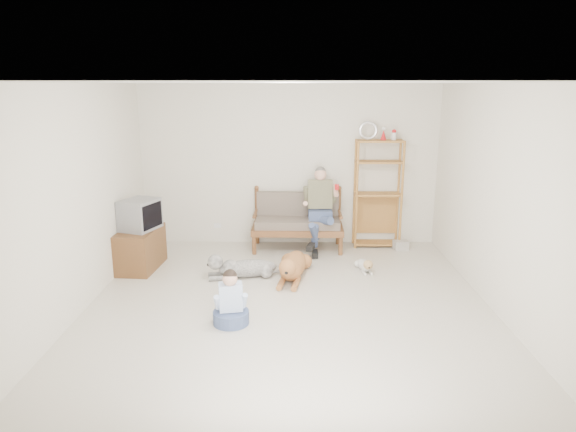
{
  "coord_description": "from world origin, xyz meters",
  "views": [
    {
      "loc": [
        0.02,
        -5.86,
        2.68
      ],
      "look_at": [
        -0.01,
        1.0,
        0.92
      ],
      "focal_mm": 32.0,
      "sensor_mm": 36.0,
      "label": 1
    }
  ],
  "objects_px": {
    "etagere": "(378,193)",
    "tv_stand": "(140,249)",
    "loveseat": "(297,220)",
    "golden_retriever": "(292,266)"
  },
  "relations": [
    {
      "from": "etagere",
      "to": "loveseat",
      "type": "bearing_deg",
      "value": -174.74
    },
    {
      "from": "golden_retriever",
      "to": "etagere",
      "type": "bearing_deg",
      "value": 55.86
    },
    {
      "from": "tv_stand",
      "to": "etagere",
      "type": "bearing_deg",
      "value": 22.3
    },
    {
      "from": "etagere",
      "to": "tv_stand",
      "type": "relative_size",
      "value": 2.24
    },
    {
      "from": "loveseat",
      "to": "golden_retriever",
      "type": "bearing_deg",
      "value": -92.32
    },
    {
      "from": "loveseat",
      "to": "tv_stand",
      "type": "distance_m",
      "value": 2.58
    },
    {
      "from": "etagere",
      "to": "tv_stand",
      "type": "xyz_separation_m",
      "value": [
        -3.71,
        -1.13,
        -0.63
      ]
    },
    {
      "from": "etagere",
      "to": "tv_stand",
      "type": "height_order",
      "value": "etagere"
    },
    {
      "from": "loveseat",
      "to": "etagere",
      "type": "height_order",
      "value": "etagere"
    },
    {
      "from": "golden_retriever",
      "to": "tv_stand",
      "type": "bearing_deg",
      "value": 179.63
    }
  ]
}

